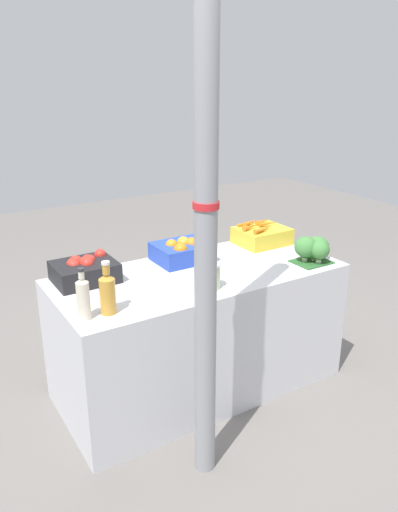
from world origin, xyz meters
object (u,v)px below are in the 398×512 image
Objects in this scene: broccoli_pile at (314,248)px; juice_bottle_cloudy at (83,298)px; carrot_crate at (262,235)px; apple_crate at (85,270)px; support_pole at (206,233)px; juice_bottle_amber at (108,292)px; pickle_jar at (211,276)px; orange_crate at (183,251)px.

juice_bottle_cloudy reaches higher than broccoli_pile.
carrot_crate is 0.45m from broccoli_pile.
apple_crate is 0.48m from juice_bottle_cloudy.
carrot_crate is at bearing 40.21° from support_pole.
apple_crate is at bearing 69.86° from juice_bottle_cloudy.
apple_crate is at bearing 179.82° from carrot_crate.
juice_bottle_amber is (-1.34, 0.00, 0.02)m from broccoli_pile.
broccoli_pile is 0.76m from pickle_jar.
orange_crate is (0.62, -0.01, -0.00)m from apple_crate.
support_pole reaches higher than juice_bottle_amber.
apple_crate is 1.31× the size of juice_bottle_cloudy.
juice_bottle_cloudy is (-1.46, 0.00, 0.02)m from broccoli_pile.
orange_crate is at bearing 29.03° from juice_bottle_cloudy.
juice_bottle_amber reaches higher than juice_bottle_cloudy.
broccoli_pile is (0.67, -0.44, 0.02)m from orange_crate.
support_pole is 0.67m from juice_bottle_cloudy.
support_pole is 9.90× the size of broccoli_pile.
support_pole reaches higher than broccoli_pile.
juice_bottle_cloudy reaches higher than orange_crate.
juice_bottle_cloudy is (-0.16, -0.45, 0.04)m from apple_crate.
support_pole is 0.61m from pickle_jar.
support_pole is 9.52× the size of juice_bottle_cloudy.
broccoli_pile is 1.46m from juice_bottle_cloudy.
orange_crate is at bearing 79.04° from pickle_jar.
broccoli_pile is at bearing -0.06° from juice_bottle_amber.
broccoli_pile is 1.34m from juice_bottle_amber.
orange_crate is 1.36× the size of broccoli_pile.
juice_bottle_cloudy is (-0.79, -0.44, 0.04)m from orange_crate.
apple_crate is (-0.26, 0.84, -0.39)m from support_pole.
carrot_crate is 1.36× the size of broccoli_pile.
juice_bottle_cloudy is (-0.42, 0.39, -0.35)m from support_pole.
pickle_jar is at bearing -179.54° from broccoli_pile.
orange_crate is 0.90m from juice_bottle_cloudy.
orange_crate reaches higher than apple_crate.
juice_bottle_amber is (-1.29, -0.45, 0.05)m from carrot_crate.
apple_crate is at bearing 178.92° from orange_crate.
juice_bottle_amber is (-0.30, 0.39, -0.35)m from support_pole.
pickle_jar is (0.54, -0.46, 0.00)m from apple_crate.
support_pole reaches higher than carrot_crate.
broccoli_pile reaches higher than orange_crate.
carrot_crate is (0.63, 0.01, -0.00)m from orange_crate.
apple_crate is 0.45m from juice_bottle_amber.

